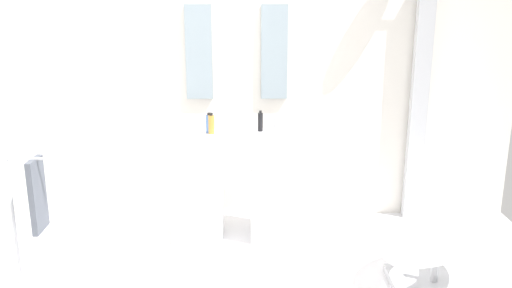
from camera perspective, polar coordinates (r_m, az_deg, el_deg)
rear_partition at (r=4.74m, az=-1.99°, el=7.66°), size 4.80×0.10×2.60m
pedestal_sink_left at (r=4.48m, az=-6.06°, el=-4.28°), size 0.40×0.40×0.97m
pedestal_sink_right at (r=4.47m, az=2.03°, el=-4.27°), size 0.40×0.40×0.97m
vanity_mirror_left at (r=4.67m, az=-5.95°, el=9.43°), size 0.22×0.03×0.78m
vanity_mirror_right at (r=4.65m, az=1.91°, el=9.49°), size 0.22×0.03×0.78m
shower_column at (r=4.86m, az=16.40°, el=4.62°), size 0.49×0.24×2.05m
lounge_chair at (r=3.88m, az=18.29°, el=-9.61°), size 1.07×1.07×0.65m
towel_rack at (r=3.94m, az=-22.07°, el=-5.22°), size 0.37×0.22×0.95m
soap_bottle_amber at (r=4.32m, az=-4.66°, el=2.05°), size 0.05×0.05×0.17m
soap_bottle_black at (r=4.39m, az=0.46°, el=2.32°), size 0.04×0.04×0.17m
soap_bottle_blue at (r=4.35m, az=-4.86°, el=2.12°), size 0.06×0.06×0.16m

